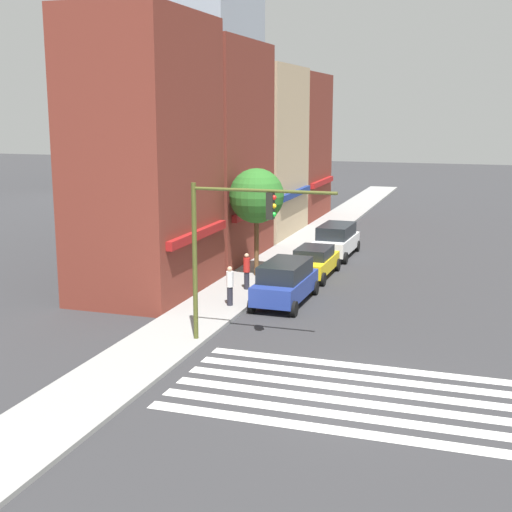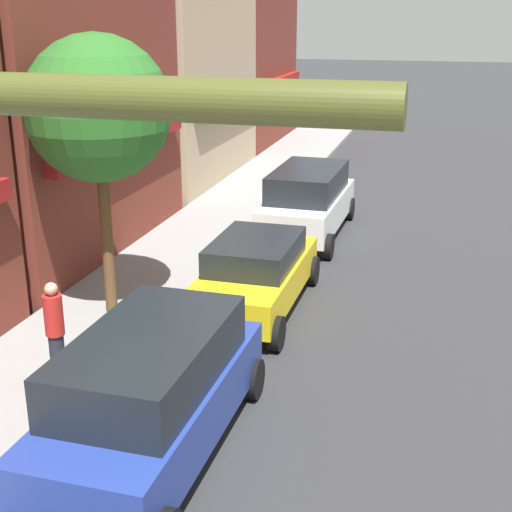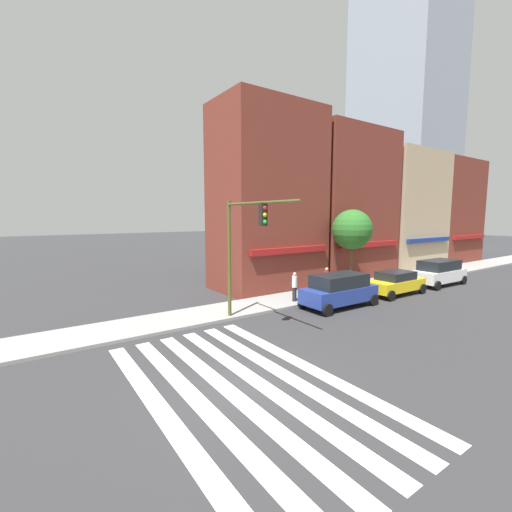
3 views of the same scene
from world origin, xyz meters
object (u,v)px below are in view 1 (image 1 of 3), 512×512
Objects in this scene: suv_blue at (285,281)px; sedan_yellow at (314,261)px; pedestrian_red_jacket at (247,270)px; traffic_signal at (227,235)px; suv_white at (336,240)px; pedestrian_white_shirt at (230,285)px; street_tree at (257,196)px.

suv_blue reaches higher than sedan_yellow.
traffic_signal is at bearing -48.54° from pedestrian_red_jacket.
suv_white reaches higher than pedestrian_white_shirt.
suv_white is at bearing 0.43° from sedan_yellow.
street_tree is (-1.20, 2.80, 3.47)m from sedan_yellow.
suv_white is at bearing -1.31° from traffic_signal.
pedestrian_white_shirt is at bearing -173.16° from street_tree.
pedestrian_red_jacket is at bearing 151.19° from sedan_yellow.
suv_white reaches higher than pedestrian_red_jacket.
suv_blue reaches higher than pedestrian_white_shirt.
street_tree is (10.71, 2.40, 0.11)m from traffic_signal.
suv_white is 8.06m from street_tree.
traffic_signal is 3.43× the size of pedestrian_white_shirt.
pedestrian_red_jacket reaches higher than sedan_yellow.
pedestrian_red_jacket is at bearing 13.94° from traffic_signal.
sedan_yellow is at bearing -66.86° from street_tree.
pedestrian_red_jacket is (-4.15, 2.33, 0.23)m from sedan_yellow.
suv_blue is 2.67× the size of pedestrian_white_shirt.
street_tree reaches higher than suv_blue.
suv_blue is 11.15m from suv_white.
pedestrian_white_shirt is (-12.76, 2.09, 0.04)m from suv_white.
traffic_signal is 5.95m from pedestrian_white_shirt.
traffic_signal is 3.43× the size of pedestrian_red_jacket.
suv_white is (5.62, 0.00, 0.19)m from sedan_yellow.
pedestrian_red_jacket is at bearing 167.86° from suv_white.
traffic_signal is at bearing 178.50° from sedan_yellow.
suv_white is 0.85× the size of street_tree.
pedestrian_white_shirt and pedestrian_red_jacket have the same top height.
street_tree is (-6.81, 2.80, 3.28)m from suv_white.
suv_blue is at bearing -178.75° from suv_white.
pedestrian_red_jacket is 4.41m from street_tree.
suv_blue is at bearing -147.18° from street_tree.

